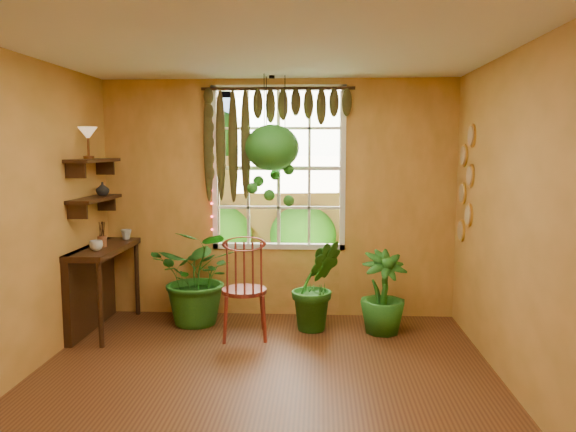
% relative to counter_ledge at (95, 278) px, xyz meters
% --- Properties ---
extents(floor, '(4.50, 4.50, 0.00)m').
position_rel_counter_ledge_xyz_m(floor, '(1.91, -1.60, -0.55)').
color(floor, brown).
rests_on(floor, ground).
extents(ceiling, '(4.50, 4.50, 0.00)m').
position_rel_counter_ledge_xyz_m(ceiling, '(1.91, -1.60, 2.15)').
color(ceiling, white).
rests_on(ceiling, wall_back).
extents(wall_back, '(4.00, 0.00, 4.00)m').
position_rel_counter_ledge_xyz_m(wall_back, '(1.91, 0.65, 0.80)').
color(wall_back, '#E0A04C').
rests_on(wall_back, floor).
extents(wall_right, '(0.00, 4.50, 4.50)m').
position_rel_counter_ledge_xyz_m(wall_right, '(3.91, -1.60, 0.80)').
color(wall_right, '#E0A04C').
rests_on(wall_right, floor).
extents(window, '(1.52, 0.10, 1.86)m').
position_rel_counter_ledge_xyz_m(window, '(1.91, 0.68, 1.15)').
color(window, white).
rests_on(window, wall_back).
extents(valance_vine, '(1.70, 0.12, 1.10)m').
position_rel_counter_ledge_xyz_m(valance_vine, '(1.82, 0.56, 1.73)').
color(valance_vine, '#341F0E').
rests_on(valance_vine, window).
extents(string_lights, '(0.03, 0.03, 1.54)m').
position_rel_counter_ledge_xyz_m(string_lights, '(1.15, 0.59, 1.20)').
color(string_lights, '#FF2633').
rests_on(string_lights, window).
extents(wall_plates, '(0.04, 0.32, 1.10)m').
position_rel_counter_ledge_xyz_m(wall_plates, '(3.89, 0.19, 1.00)').
color(wall_plates, beige).
rests_on(wall_plates, wall_right).
extents(counter_ledge, '(0.40, 1.20, 0.90)m').
position_rel_counter_ledge_xyz_m(counter_ledge, '(0.00, 0.00, 0.00)').
color(counter_ledge, '#341F0E').
rests_on(counter_ledge, floor).
extents(shelf_lower, '(0.25, 0.90, 0.04)m').
position_rel_counter_ledge_xyz_m(shelf_lower, '(0.03, 0.00, 0.85)').
color(shelf_lower, '#341F0E').
rests_on(shelf_lower, wall_left).
extents(shelf_upper, '(0.25, 0.90, 0.04)m').
position_rel_counter_ledge_xyz_m(shelf_upper, '(0.03, 0.00, 1.25)').
color(shelf_upper, '#341F0E').
rests_on(shelf_upper, wall_left).
extents(backyard, '(14.00, 10.00, 12.00)m').
position_rel_counter_ledge_xyz_m(backyard, '(2.15, 5.27, 0.73)').
color(backyard, '#2B5418').
rests_on(backyard, ground).
extents(windsor_chair, '(0.52, 0.55, 1.23)m').
position_rel_counter_ledge_xyz_m(windsor_chair, '(1.62, -0.19, -0.20)').
color(windsor_chair, maroon).
rests_on(windsor_chair, floor).
extents(potted_plant_left, '(1.09, 0.99, 1.07)m').
position_rel_counter_ledge_xyz_m(potted_plant_left, '(1.07, 0.23, -0.02)').
color(potted_plant_left, '#165419').
rests_on(potted_plant_left, floor).
extents(potted_plant_mid, '(0.63, 0.56, 0.97)m').
position_rel_counter_ledge_xyz_m(potted_plant_mid, '(2.35, 0.10, -0.07)').
color(potted_plant_mid, '#165419').
rests_on(potted_plant_mid, floor).
extents(potted_plant_right, '(0.62, 0.62, 0.86)m').
position_rel_counter_ledge_xyz_m(potted_plant_right, '(3.04, 0.05, -0.12)').
color(potted_plant_right, '#165419').
rests_on(potted_plant_right, floor).
extents(hanging_basket, '(0.59, 0.59, 1.42)m').
position_rel_counter_ledge_xyz_m(hanging_basket, '(1.86, 0.37, 1.32)').
color(hanging_basket, black).
rests_on(hanging_basket, ceiling).
extents(cup_a, '(0.13, 0.13, 0.10)m').
position_rel_counter_ledge_xyz_m(cup_a, '(0.13, -0.25, 0.40)').
color(cup_a, silver).
rests_on(cup_a, counter_ledge).
extents(cup_b, '(0.13, 0.13, 0.11)m').
position_rel_counter_ledge_xyz_m(cup_b, '(0.19, 0.46, 0.40)').
color(cup_b, beige).
rests_on(cup_b, counter_ledge).
extents(brush_jar, '(0.09, 0.09, 0.34)m').
position_rel_counter_ledge_xyz_m(brush_jar, '(0.11, -0.04, 0.48)').
color(brush_jar, brown).
rests_on(brush_jar, counter_ledge).
extents(shelf_vase, '(0.14, 0.14, 0.15)m').
position_rel_counter_ledge_xyz_m(shelf_vase, '(0.04, 0.20, 0.94)').
color(shelf_vase, '#B2AD99').
rests_on(shelf_vase, shelf_lower).
extents(tiffany_lamp, '(0.19, 0.19, 0.32)m').
position_rel_counter_ledge_xyz_m(tiffany_lamp, '(0.05, -0.15, 1.50)').
color(tiffany_lamp, brown).
rests_on(tiffany_lamp, shelf_upper).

